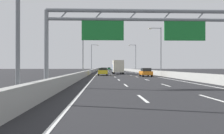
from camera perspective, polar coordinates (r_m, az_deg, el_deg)
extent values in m
plane|color=#262628|center=(99.84, -0.05, -0.96)|extent=(260.00, 260.00, 0.00)
cube|color=white|center=(12.53, 7.32, -7.45)|extent=(0.16, 3.00, 0.01)
cube|color=white|center=(21.41, 3.29, -4.36)|extent=(0.16, 3.00, 0.01)
cube|color=white|center=(30.36, 1.64, -3.08)|extent=(0.16, 3.00, 0.01)
cube|color=white|center=(39.34, 0.74, -2.39)|extent=(0.16, 3.00, 0.01)
cube|color=white|center=(48.32, 0.18, -1.95)|extent=(0.16, 3.00, 0.01)
cube|color=white|center=(57.31, -0.21, -1.65)|extent=(0.16, 3.00, 0.01)
cube|color=white|center=(66.30, -0.49, -1.43)|extent=(0.16, 3.00, 0.01)
cube|color=white|center=(75.30, -0.70, -1.26)|extent=(0.16, 3.00, 0.01)
cube|color=white|center=(84.29, -0.87, -1.13)|extent=(0.16, 3.00, 0.01)
cube|color=white|center=(93.29, -1.00, -1.02)|extent=(0.16, 3.00, 0.01)
cube|color=white|center=(102.28, -1.12, -0.94)|extent=(0.16, 3.00, 0.01)
cube|color=white|center=(111.28, -1.21, -0.86)|extent=(0.16, 3.00, 0.01)
cube|color=white|center=(120.28, -1.29, -0.80)|extent=(0.16, 3.00, 0.01)
cube|color=white|center=(129.28, -1.36, -0.75)|extent=(0.16, 3.00, 0.01)
cube|color=white|center=(138.28, -1.42, -0.70)|extent=(0.16, 3.00, 0.01)
cube|color=white|center=(147.27, -1.47, -0.66)|extent=(0.16, 3.00, 0.01)
cube|color=white|center=(156.27, -1.52, -0.62)|extent=(0.16, 3.00, 0.01)
cube|color=white|center=(13.60, 22.56, -6.86)|extent=(0.16, 3.00, 0.01)
cube|color=white|center=(22.05, 12.67, -4.24)|extent=(0.16, 3.00, 0.01)
cube|color=white|center=(30.82, 8.34, -3.04)|extent=(0.16, 3.00, 0.01)
cube|color=white|center=(39.69, 5.94, -2.37)|extent=(0.16, 3.00, 0.01)
cube|color=white|center=(48.61, 4.43, -1.94)|extent=(0.16, 3.00, 0.01)
cube|color=white|center=(57.55, 3.38, -1.64)|extent=(0.16, 3.00, 0.01)
cube|color=white|center=(66.51, 2.62, -1.42)|extent=(0.16, 3.00, 0.01)
cube|color=white|center=(75.48, 2.03, -1.26)|extent=(0.16, 3.00, 0.01)
cube|color=white|center=(84.46, 1.57, -1.13)|extent=(0.16, 3.00, 0.01)
cube|color=white|center=(93.44, 1.20, -1.02)|extent=(0.16, 3.00, 0.01)
cube|color=white|center=(102.42, 0.90, -0.94)|extent=(0.16, 3.00, 0.01)
cube|color=white|center=(111.41, 0.64, -0.86)|extent=(0.16, 3.00, 0.01)
cube|color=white|center=(120.40, 0.42, -0.80)|extent=(0.16, 3.00, 0.01)
cube|color=white|center=(129.39, 0.24, -0.75)|extent=(0.16, 3.00, 0.01)
cube|color=white|center=(138.38, 0.07, -0.70)|extent=(0.16, 3.00, 0.01)
cube|color=white|center=(147.37, -0.07, -0.66)|extent=(0.16, 3.00, 0.01)
cube|color=white|center=(156.36, -0.20, -0.62)|extent=(0.16, 3.00, 0.01)
cube|color=white|center=(87.78, -3.18, -1.09)|extent=(0.16, 176.00, 0.01)
cube|color=white|center=(88.24, 3.66, -1.08)|extent=(0.16, 176.00, 0.01)
cube|color=#9E9E99|center=(109.80, -3.86, -0.63)|extent=(0.45, 220.00, 0.95)
cube|color=#9E9E99|center=(110.28, 3.33, -0.63)|extent=(0.45, 220.00, 0.95)
cylinder|color=gray|center=(19.93, -15.39, 4.22)|extent=(0.36, 0.36, 6.20)
cylinder|color=gray|center=(20.26, 9.03, 13.02)|extent=(16.76, 0.32, 0.32)
cylinder|color=gray|center=(20.12, 9.03, 11.08)|extent=(16.76, 0.26, 0.26)
cylinder|color=gray|center=(20.06, -11.41, 12.14)|extent=(0.74, 0.10, 0.74)
cylinder|color=gray|center=(19.81, -3.22, 12.29)|extent=(0.74, 0.10, 0.74)
cylinder|color=gray|center=(19.97, 5.01, 12.19)|extent=(0.74, 0.10, 0.74)
cylinder|color=gray|center=(20.50, 12.95, 11.87)|extent=(0.74, 0.10, 0.74)
cylinder|color=gray|center=(21.39, 20.33, 11.37)|extent=(0.74, 0.10, 0.74)
cube|color=#19752D|center=(19.58, -2.21, 8.71)|extent=(3.40, 0.12, 1.60)
cube|color=#19752D|center=(20.71, 16.93, 8.23)|extent=(3.40, 0.12, 1.60)
cylinder|color=slate|center=(47.24, -6.94, 3.76)|extent=(0.20, 0.20, 9.50)
cylinder|color=slate|center=(47.69, -5.60, 9.29)|extent=(2.20, 0.12, 0.12)
cube|color=#F2EAC6|center=(47.62, -4.26, 9.19)|extent=(0.56, 0.28, 0.20)
cylinder|color=slate|center=(48.48, 11.56, 3.67)|extent=(0.20, 0.20, 9.50)
cylinder|color=slate|center=(48.75, 10.29, 9.09)|extent=(2.20, 0.12, 0.12)
cube|color=#F2EAC6|center=(48.51, 9.00, 9.02)|extent=(0.56, 0.28, 0.20)
cylinder|color=slate|center=(83.14, -4.92, 2.12)|extent=(0.20, 0.20, 9.50)
cylinder|color=slate|center=(83.40, -4.16, 5.29)|extent=(2.20, 0.12, 0.12)
cube|color=#F2EAC6|center=(83.36, -3.40, 5.22)|extent=(0.56, 0.28, 0.20)
cylinder|color=slate|center=(83.86, 5.66, 2.11)|extent=(0.20, 0.20, 9.50)
cylinder|color=slate|center=(84.01, 4.91, 5.25)|extent=(2.20, 0.12, 0.12)
cube|color=#F2EAC6|center=(83.87, 4.16, 5.19)|extent=(0.56, 0.28, 0.20)
cube|color=#1E7A38|center=(139.19, -0.72, -0.44)|extent=(1.81, 4.21, 0.63)
cube|color=black|center=(138.67, -0.72, -0.20)|extent=(1.59, 1.92, 0.52)
cylinder|color=black|center=(140.73, -1.06, -0.56)|extent=(0.22, 0.64, 0.64)
cylinder|color=black|center=(140.77, -0.42, -0.56)|extent=(0.22, 0.64, 0.64)
cylinder|color=black|center=(137.62, -1.04, -0.57)|extent=(0.22, 0.64, 0.64)
cylinder|color=black|center=(137.66, -0.37, -0.57)|extent=(0.22, 0.64, 0.64)
cube|color=#A8ADB2|center=(127.43, 1.06, -0.47)|extent=(1.75, 4.41, 0.64)
cube|color=black|center=(126.77, 1.08, -0.22)|extent=(1.54, 1.93, 0.50)
cylinder|color=black|center=(129.04, 0.68, -0.61)|extent=(0.22, 0.64, 0.64)
cylinder|color=black|center=(129.13, 1.36, -0.61)|extent=(0.22, 0.64, 0.64)
cylinder|color=black|center=(125.74, 0.76, -0.62)|extent=(0.22, 0.64, 0.64)
cylinder|color=black|center=(125.83, 1.45, -0.62)|extent=(0.22, 0.64, 0.64)
cube|color=black|center=(66.05, -1.96, -0.87)|extent=(1.89, 4.49, 0.66)
cube|color=black|center=(65.71, -1.96, -0.36)|extent=(1.66, 1.99, 0.53)
cylinder|color=black|center=(67.75, -2.67, -1.13)|extent=(0.22, 0.64, 0.64)
cylinder|color=black|center=(67.76, -1.26, -1.13)|extent=(0.22, 0.64, 0.64)
cylinder|color=black|center=(64.36, -2.69, -1.19)|extent=(0.22, 0.64, 0.64)
cylinder|color=black|center=(64.37, -1.21, -1.19)|extent=(0.22, 0.64, 0.64)
cube|color=orange|center=(41.82, 8.01, -1.40)|extent=(1.71, 4.24, 0.61)
cube|color=black|center=(41.57, 8.07, -0.61)|extent=(1.50, 2.00, 0.54)
cylinder|color=black|center=(43.26, 6.67, -1.76)|extent=(0.22, 0.64, 0.64)
cylinder|color=black|center=(43.51, 8.61, -1.75)|extent=(0.22, 0.64, 0.64)
cylinder|color=black|center=(40.16, 7.37, -1.89)|extent=(0.22, 0.64, 0.64)
cylinder|color=black|center=(40.43, 9.45, -1.88)|extent=(0.22, 0.64, 0.64)
cube|color=yellow|center=(47.20, -2.20, -1.18)|extent=(1.83, 4.70, 0.72)
cube|color=black|center=(46.94, -2.20, -0.49)|extent=(1.61, 2.05, 0.43)
cylinder|color=black|center=(49.01, -3.15, -1.55)|extent=(0.22, 0.64, 0.64)
cylinder|color=black|center=(49.02, -1.26, -1.55)|extent=(0.22, 0.64, 0.64)
cylinder|color=black|center=(45.42, -3.22, -1.67)|extent=(0.22, 0.64, 0.64)
cylinder|color=black|center=(45.42, -1.18, -1.67)|extent=(0.22, 0.64, 0.64)
cube|color=#194799|center=(60.12, 1.18, -0.24)|extent=(2.33, 2.36, 1.84)
cube|color=beige|center=(55.82, 1.44, 0.19)|extent=(2.33, 5.86, 2.72)
cylinder|color=black|center=(60.36, 0.19, -1.12)|extent=(0.28, 0.96, 0.96)
cylinder|color=black|center=(60.48, 2.13, -1.11)|extent=(0.28, 0.96, 0.96)
cylinder|color=black|center=(54.25, 0.47, -1.24)|extent=(0.28, 0.96, 0.96)
cylinder|color=black|center=(54.38, 2.63, -1.24)|extent=(0.28, 0.96, 0.96)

